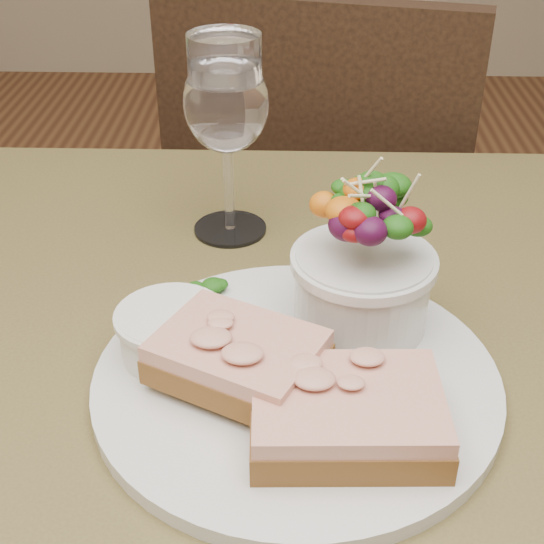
{
  "coord_description": "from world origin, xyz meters",
  "views": [
    {
      "loc": [
        0.02,
        -0.43,
        1.11
      ],
      "look_at": [
        0.01,
        0.04,
        0.81
      ],
      "focal_mm": 50.0,
      "sensor_mm": 36.0,
      "label": 1
    }
  ],
  "objects_px": {
    "sandwich_back": "(238,357)",
    "ramekin": "(171,331)",
    "wine_glass": "(226,109)",
    "salad_bowl": "(364,257)",
    "chair_far": "(327,323)",
    "dinner_plate": "(296,380)",
    "cafe_table": "(262,466)",
    "sandwich_front": "(347,414)"
  },
  "relations": [
    {
      "from": "sandwich_back",
      "to": "ramekin",
      "type": "xyz_separation_m",
      "value": [
        -0.05,
        0.03,
        -0.0
      ]
    },
    {
      "from": "wine_glass",
      "to": "ramekin",
      "type": "bearing_deg",
      "value": -97.35
    },
    {
      "from": "wine_glass",
      "to": "salad_bowl",
      "type": "bearing_deg",
      "value": -55.17
    },
    {
      "from": "ramekin",
      "to": "wine_glass",
      "type": "height_order",
      "value": "wine_glass"
    },
    {
      "from": "sandwich_back",
      "to": "wine_glass",
      "type": "xyz_separation_m",
      "value": [
        -0.02,
        0.24,
        0.09
      ]
    },
    {
      "from": "chair_far",
      "to": "dinner_plate",
      "type": "xyz_separation_m",
      "value": [
        -0.06,
        -0.7,
        0.46
      ]
    },
    {
      "from": "dinner_plate",
      "to": "wine_glass",
      "type": "xyz_separation_m",
      "value": [
        -0.06,
        0.23,
        0.12
      ]
    },
    {
      "from": "cafe_table",
      "to": "sandwich_front",
      "type": "bearing_deg",
      "value": -52.66
    },
    {
      "from": "dinner_plate",
      "to": "sandwich_front",
      "type": "relative_size",
      "value": 2.31
    },
    {
      "from": "sandwich_front",
      "to": "wine_glass",
      "type": "xyz_separation_m",
      "value": [
        -0.1,
        0.28,
        0.09
      ]
    },
    {
      "from": "salad_bowl",
      "to": "sandwich_back",
      "type": "bearing_deg",
      "value": -140.22
    },
    {
      "from": "cafe_table",
      "to": "chair_far",
      "type": "distance_m",
      "value": 0.77
    },
    {
      "from": "chair_far",
      "to": "sandwich_front",
      "type": "bearing_deg",
      "value": 101.81
    },
    {
      "from": "sandwich_back",
      "to": "cafe_table",
      "type": "bearing_deg",
      "value": 90.88
    },
    {
      "from": "cafe_table",
      "to": "wine_glass",
      "type": "bearing_deg",
      "value": 100.56
    },
    {
      "from": "chair_far",
      "to": "sandwich_back",
      "type": "distance_m",
      "value": 0.87
    },
    {
      "from": "cafe_table",
      "to": "ramekin",
      "type": "height_order",
      "value": "ramekin"
    },
    {
      "from": "cafe_table",
      "to": "salad_bowl",
      "type": "xyz_separation_m",
      "value": [
        0.07,
        0.04,
        0.17
      ]
    },
    {
      "from": "sandwich_front",
      "to": "salad_bowl",
      "type": "relative_size",
      "value": 0.99
    },
    {
      "from": "wine_glass",
      "to": "sandwich_front",
      "type": "bearing_deg",
      "value": -71.16
    },
    {
      "from": "chair_far",
      "to": "wine_glass",
      "type": "bearing_deg",
      "value": 89.04
    },
    {
      "from": "salad_bowl",
      "to": "cafe_table",
      "type": "bearing_deg",
      "value": -149.29
    },
    {
      "from": "cafe_table",
      "to": "salad_bowl",
      "type": "relative_size",
      "value": 6.3
    },
    {
      "from": "dinner_plate",
      "to": "salad_bowl",
      "type": "height_order",
      "value": "salad_bowl"
    },
    {
      "from": "ramekin",
      "to": "wine_glass",
      "type": "bearing_deg",
      "value": 82.65
    },
    {
      "from": "sandwich_front",
      "to": "ramekin",
      "type": "relative_size",
      "value": 1.69
    },
    {
      "from": "sandwich_back",
      "to": "sandwich_front",
      "type": "bearing_deg",
      "value": -6.14
    },
    {
      "from": "ramekin",
      "to": "salad_bowl",
      "type": "bearing_deg",
      "value": 16.61
    },
    {
      "from": "sandwich_back",
      "to": "salad_bowl",
      "type": "xyz_separation_m",
      "value": [
        0.09,
        0.07,
        0.04
      ]
    },
    {
      "from": "chair_far",
      "to": "wine_glass",
      "type": "relative_size",
      "value": 5.14
    },
    {
      "from": "ramekin",
      "to": "wine_glass",
      "type": "distance_m",
      "value": 0.23
    },
    {
      "from": "cafe_table",
      "to": "ramekin",
      "type": "distance_m",
      "value": 0.15
    },
    {
      "from": "wine_glass",
      "to": "dinner_plate",
      "type": "bearing_deg",
      "value": -74.0
    },
    {
      "from": "cafe_table",
      "to": "dinner_plate",
      "type": "relative_size",
      "value": 2.77
    },
    {
      "from": "ramekin",
      "to": "sandwich_back",
      "type": "bearing_deg",
      "value": -32.56
    },
    {
      "from": "sandwich_back",
      "to": "wine_glass",
      "type": "distance_m",
      "value": 0.25
    },
    {
      "from": "dinner_plate",
      "to": "wine_glass",
      "type": "relative_size",
      "value": 1.65
    },
    {
      "from": "cafe_table",
      "to": "salad_bowl",
      "type": "distance_m",
      "value": 0.19
    },
    {
      "from": "ramekin",
      "to": "wine_glass",
      "type": "relative_size",
      "value": 0.42
    },
    {
      "from": "sandwich_front",
      "to": "cafe_table",
      "type": "bearing_deg",
      "value": 125.33
    },
    {
      "from": "dinner_plate",
      "to": "sandwich_front",
      "type": "distance_m",
      "value": 0.07
    },
    {
      "from": "chair_far",
      "to": "cafe_table",
      "type": "bearing_deg",
      "value": 96.69
    }
  ]
}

